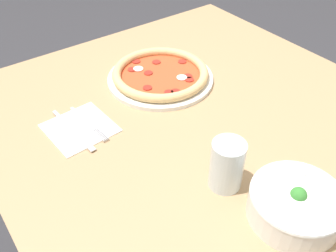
# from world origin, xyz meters

# --- Properties ---
(dining_table) EXTENTS (1.05, 1.05, 0.76)m
(dining_table) POSITION_xyz_m (0.00, 0.00, 0.65)
(dining_table) COLOR tan
(dining_table) RESTS_ON ground_plane
(pizza) EXTENTS (0.31, 0.31, 0.04)m
(pizza) POSITION_xyz_m (-0.02, -0.17, 0.77)
(pizza) COLOR white
(pizza) RESTS_ON dining_table
(bowl) EXTENTS (0.18, 0.18, 0.08)m
(bowl) POSITION_xyz_m (0.06, 0.39, 0.79)
(bowl) COLOR white
(bowl) RESTS_ON dining_table
(napkin) EXTENTS (0.17, 0.17, 0.00)m
(napkin) POSITION_xyz_m (0.28, -0.11, 0.76)
(napkin) COLOR white
(napkin) RESTS_ON dining_table
(fork) EXTENTS (0.02, 0.17, 0.00)m
(fork) POSITION_xyz_m (0.26, -0.11, 0.76)
(fork) COLOR silver
(fork) RESTS_ON napkin
(knife) EXTENTS (0.03, 0.20, 0.01)m
(knife) POSITION_xyz_m (0.30, -0.12, 0.76)
(knife) COLOR silver
(knife) RESTS_ON napkin
(glass) EXTENTS (0.07, 0.07, 0.11)m
(glass) POSITION_xyz_m (0.11, 0.24, 0.81)
(glass) COLOR silver
(glass) RESTS_ON dining_table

